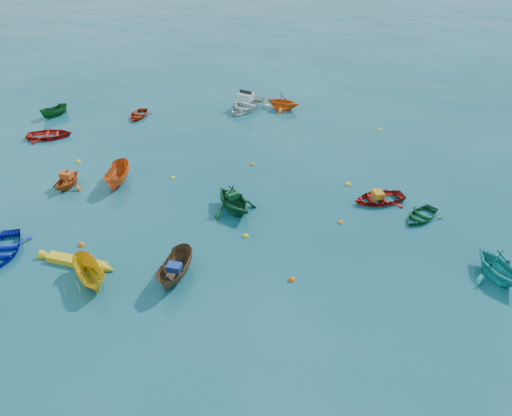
{
  "coord_description": "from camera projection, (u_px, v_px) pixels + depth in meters",
  "views": [
    {
      "loc": [
        1.47,
        -19.27,
        15.85
      ],
      "look_at": [
        0.0,
        5.0,
        0.4
      ],
      "focal_mm": 35.0,
      "sensor_mm": 36.0,
      "label": 1
    }
  ],
  "objects": [
    {
      "name": "buoy_ye_d",
      "position": [
        78.0,
        162.0,
        34.58
      ],
      "size": [
        0.35,
        0.35,
        0.35
      ],
      "primitive_type": "sphere",
      "color": "yellow",
      "rests_on": "ground"
    },
    {
      "name": "dinghy_cyan_se",
      "position": [
        495.0,
        277.0,
        24.25
      ],
      "size": [
        3.43,
        3.69,
        1.58
      ],
      "primitive_type": "imported",
      "rotation": [
        0.0,
        0.0,
        0.34
      ],
      "color": "teal",
      "rests_on": "ground"
    },
    {
      "name": "dinghy_green_n",
      "position": [
        234.0,
        210.0,
        29.33
      ],
      "size": [
        4.09,
        4.19,
        1.68
      ],
      "primitive_type": "imported",
      "rotation": [
        0.0,
        0.0,
        0.62
      ],
      "color": "#124E28",
      "rests_on": "ground"
    },
    {
      "name": "tarp_green_b",
      "position": [
        232.0,
        195.0,
        28.87
      ],
      "size": [
        0.84,
        0.81,
        0.33
      ],
      "primitive_type": "cube",
      "rotation": [
        0.0,
        0.0,
        0.62
      ],
      "color": "#114721",
      "rests_on": "dinghy_green_n"
    },
    {
      "name": "sampan_yellow_mid",
      "position": [
        92.0,
        282.0,
        23.97
      ],
      "size": [
        2.71,
        3.09,
        1.16
      ],
      "primitive_type": "imported",
      "rotation": [
        0.0,
        0.0,
        0.64
      ],
      "color": "gold",
      "rests_on": "ground"
    },
    {
      "name": "tarp_orange_b",
      "position": [
        378.0,
        194.0,
        29.92
      ],
      "size": [
        0.76,
        0.88,
        0.36
      ],
      "primitive_type": "cube",
      "rotation": [
        0.0,
        0.0,
        -1.27
      ],
      "color": "orange",
      "rests_on": "dinghy_red_ne"
    },
    {
      "name": "dinghy_red_ne",
      "position": [
        378.0,
        201.0,
        30.21
      ],
      "size": [
        3.68,
        3.09,
        0.66
      ],
      "primitive_type": "imported",
      "rotation": [
        0.0,
        0.0,
        -1.27
      ],
      "color": "#A2140D",
      "rests_on": "ground"
    },
    {
      "name": "buoy_or_e",
      "position": [
        252.0,
        165.0,
        34.2
      ],
      "size": [
        0.3,
        0.3,
        0.3
      ],
      "primitive_type": "sphere",
      "color": "#E05F0C",
      "rests_on": "ground"
    },
    {
      "name": "kayak_yellow",
      "position": [
        77.0,
        264.0,
        25.1
      ],
      "size": [
        3.99,
        1.49,
        0.4
      ],
      "primitive_type": null,
      "rotation": [
        0.0,
        0.0,
        1.34
      ],
      "color": "gold",
      "rests_on": "ground"
    },
    {
      "name": "buoy_ye_c",
      "position": [
        348.0,
        185.0,
        31.89
      ],
      "size": [
        0.38,
        0.38,
        0.38
      ],
      "primitive_type": "sphere",
      "color": "yellow",
      "rests_on": "ground"
    },
    {
      "name": "sampan_brown_mid",
      "position": [
        177.0,
        278.0,
        24.2
      ],
      "size": [
        1.76,
        3.35,
        1.23
      ],
      "primitive_type": "imported",
      "rotation": [
        0.0,
        0.0,
        -0.18
      ],
      "color": "brown",
      "rests_on": "ground"
    },
    {
      "name": "dinghy_green_e",
      "position": [
        420.0,
        218.0,
        28.63
      ],
      "size": [
        3.13,
        3.16,
        0.54
      ],
      "primitive_type": "imported",
      "rotation": [
        0.0,
        0.0,
        -0.75
      ],
      "color": "#135524",
      "rests_on": "ground"
    },
    {
      "name": "dinghy_orange_w",
      "position": [
        69.0,
        187.0,
        31.67
      ],
      "size": [
        2.56,
        2.82,
        1.28
      ],
      "primitive_type": "imported",
      "rotation": [
        0.0,
        0.0,
        -0.21
      ],
      "color": "#C14A12",
      "rests_on": "ground"
    },
    {
      "name": "tarp_orange_a",
      "position": [
        67.0,
        175.0,
        31.27
      ],
      "size": [
        0.86,
        0.72,
        0.37
      ],
      "primitive_type": "cube",
      "rotation": [
        0.0,
        0.0,
        -0.21
      ],
      "color": "#DA4316",
      "rests_on": "dinghy_orange_w"
    },
    {
      "name": "dinghy_red_far",
      "position": [
        138.0,
        117.0,
        41.49
      ],
      "size": [
        2.11,
        2.82,
        0.56
      ],
      "primitive_type": "imported",
      "rotation": [
        0.0,
        0.0,
        -0.07
      ],
      "color": "#AE290E",
      "rests_on": "ground"
    },
    {
      "name": "dinghy_orange_far",
      "position": [
        283.0,
        109.0,
        43.05
      ],
      "size": [
        3.57,
        3.34,
        1.52
      ],
      "primitive_type": "imported",
      "rotation": [
        0.0,
        0.0,
        1.22
      ],
      "color": "orange",
      "rests_on": "ground"
    },
    {
      "name": "buoy_ye_e",
      "position": [
        379.0,
        130.0,
        39.22
      ],
      "size": [
        0.37,
        0.37,
        0.37
      ],
      "primitive_type": "sphere",
      "color": "yellow",
      "rests_on": "ground"
    },
    {
      "name": "ground",
      "position": [
        250.0,
        268.0,
        24.81
      ],
      "size": [
        160.0,
        160.0,
        0.0
      ],
      "primitive_type": "plane",
      "color": "#0A414C",
      "rests_on": "ground"
    },
    {
      "name": "buoy_ye_a",
      "position": [
        245.0,
        237.0,
        27.11
      ],
      "size": [
        0.35,
        0.35,
        0.35
      ],
      "primitive_type": "sphere",
      "color": "yellow",
      "rests_on": "ground"
    },
    {
      "name": "sampan_green_far",
      "position": [
        55.0,
        116.0,
        41.66
      ],
      "size": [
        2.22,
        2.54,
        0.95
      ],
      "primitive_type": "imported",
      "rotation": [
        0.0,
        0.0,
        -0.64
      ],
      "color": "#124F19",
      "rests_on": "ground"
    },
    {
      "name": "dinghy_blue_sw",
      "position": [
        5.0,
        253.0,
        25.89
      ],
      "size": [
        3.07,
        3.77,
        0.69
      ],
      "primitive_type": "imported",
      "rotation": [
        0.0,
        0.0,
        0.23
      ],
      "color": "#0D19AC",
      "rests_on": "ground"
    },
    {
      "name": "buoy_or_d",
      "position": [
        340.0,
        223.0,
        28.24
      ],
      "size": [
        0.31,
        0.31,
        0.31
      ],
      "primitive_type": "sphere",
      "color": "orange",
      "rests_on": "ground"
    },
    {
      "name": "dinghy_red_nw",
      "position": [
        50.0,
        137.0,
        38.03
      ],
      "size": [
        3.73,
        3.0,
        0.69
      ],
      "primitive_type": "imported",
      "rotation": [
        0.0,
        0.0,
        1.77
      ],
      "color": "#A9120E",
      "rests_on": "ground"
    },
    {
      "name": "buoy_ye_b",
      "position": [
        173.0,
        178.0,
        32.63
      ],
      "size": [
        0.3,
        0.3,
        0.3
      ],
      "primitive_type": "sphere",
      "color": "yellow",
      "rests_on": "ground"
    },
    {
      "name": "buoy_or_b",
      "position": [
        292.0,
        280.0,
        24.07
      ],
      "size": [
        0.35,
        0.35,
        0.35
      ],
      "primitive_type": "sphere",
      "color": "#EA4C0C",
      "rests_on": "ground"
    },
    {
      "name": "buoy_or_c",
      "position": [
        82.0,
        245.0,
        26.44
      ],
      "size": [
        0.36,
        0.36,
        0.36
      ],
      "primitive_type": "sphere",
      "color": "#D6590B",
      "rests_on": "ground"
    },
    {
      "name": "sampan_orange_n",
      "position": [
        119.0,
        183.0,
        32.04
      ],
      "size": [
        1.33,
        3.33,
        1.28
      ],
      "primitive_type": "imported",
      "rotation": [
        0.0,
        0.0,
        0.03
      ],
      "color": "#D34F13",
      "rests_on": "ground"
    },
    {
      "name": "tarp_blue_a",
      "position": [
        174.0,
        267.0,
        23.66
      ],
      "size": [
        0.76,
        0.63,
        0.33
      ],
      "primitive_type": "cube",
      "rotation": [
        0.0,
        0.0,
        -0.18
      ],
      "color": "navy",
      "rests_on": "sampan_brown_mid"
    },
    {
      "name": "motorboat_white",
      "position": [
        246.0,
        109.0,
        43.08
      ],
      "size": [
        4.89,
        5.45,
        1.53
      ],
      "primitive_type": "imported",
      "rotation": [
        0.0,
        0.0,
        -0.47
      ],
      "color": "silver",
      "rests_on": "ground"
    }
  ]
}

